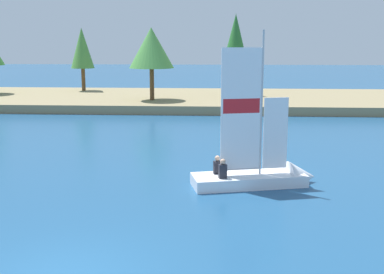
% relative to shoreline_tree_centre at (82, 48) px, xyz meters
% --- Properties ---
extents(shore_bank, '(80.00, 13.56, 0.67)m').
position_rel_shoreline_tree_centre_xyz_m(shore_bank, '(9.42, -3.81, -4.27)').
color(shore_bank, '#897A56').
rests_on(shore_bank, ground).
extents(shoreline_tree_centre, '(2.17, 2.17, 5.85)m').
position_rel_shoreline_tree_centre_xyz_m(shoreline_tree_centre, '(0.00, 0.00, 0.00)').
color(shoreline_tree_centre, brown).
rests_on(shoreline_tree_centre, shore_bank).
extents(shoreline_tree_midright, '(3.53, 3.53, 5.69)m').
position_rel_shoreline_tree_centre_xyz_m(shoreline_tree_midright, '(7.50, -6.93, 0.15)').
color(shoreline_tree_midright, brown).
rests_on(shoreline_tree_midright, shore_bank).
extents(shoreline_tree_right, '(2.31, 2.31, 6.93)m').
position_rel_shoreline_tree_centre_xyz_m(shoreline_tree_right, '(14.19, -2.47, 0.70)').
color(shoreline_tree_right, brown).
rests_on(shoreline_tree_right, shore_bank).
extents(sailboat, '(4.91, 2.43, 6.13)m').
position_rel_shoreline_tree_centre_xyz_m(sailboat, '(14.76, -27.53, -4.20)').
color(sailboat, white).
rests_on(sailboat, ground).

